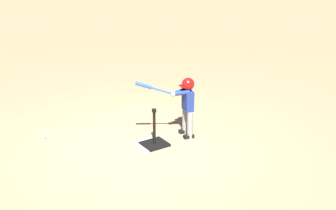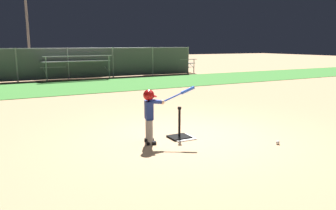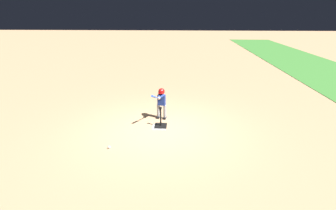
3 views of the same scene
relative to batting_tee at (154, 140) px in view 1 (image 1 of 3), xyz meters
The scene contains 5 objects.
ground_plane 0.30m from the batting_tee, ahead, with size 90.00×90.00×0.00m, color tan.
home_plate 0.10m from the batting_tee, 39.20° to the right, with size 0.44×0.44×0.02m, color white.
batting_tee is the anchor object (origin of this frame).
batter_child 0.87m from the batting_tee, behind, with size 1.01×0.42×1.10m.
baseball 1.94m from the batting_tee, 40.59° to the right, with size 0.07×0.07×0.07m, color white.
Camera 1 is at (3.40, 6.07, 3.50)m, focal length 50.00 mm.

